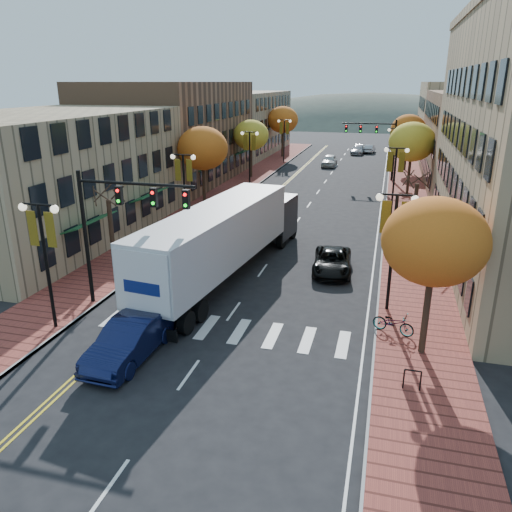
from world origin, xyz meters
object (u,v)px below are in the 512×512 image
Objects in this scene: black_suv at (332,261)px; semi_truck at (228,234)px; navy_sedan at (130,340)px; bicycle at (393,323)px.

semi_truck is at bearing -163.37° from black_suv.
bicycle is (10.64, 4.81, -0.19)m from navy_sedan.
black_suv is at bearing 45.60° from bicycle.
navy_sedan is 14.12m from black_suv.
bicycle is at bearing -21.70° from semi_truck.
bicycle is (3.64, -7.46, -0.02)m from black_suv.
black_suv is (5.88, 2.30, -1.95)m from semi_truck.
semi_truck reaches higher than bicycle.
navy_sedan is 2.68× the size of bicycle.
navy_sedan is (-1.12, -9.97, -1.78)m from semi_truck.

